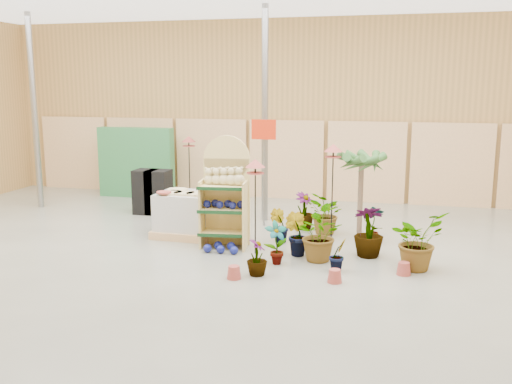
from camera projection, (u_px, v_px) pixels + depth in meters
room at (230, 126)px, 9.47m from camera, size 15.20×12.10×4.70m
display_shelf at (226, 196)px, 10.26m from camera, size 0.90×0.63×2.00m
teddy_bears at (225, 178)px, 10.09m from camera, size 0.75×0.21×0.33m
gazing_balls_shelf at (224, 204)px, 10.17m from camera, size 0.74×0.25×0.14m
gazing_balls_floor at (222, 248)px, 9.99m from camera, size 0.63×0.39×0.15m
pallet_stack at (187, 214)px, 11.01m from camera, size 1.22×1.03×0.88m
charcoal_planters at (153, 192)px, 12.87m from camera, size 0.80×0.50×1.00m
trellis_stock at (136, 163)px, 14.70m from camera, size 2.00×0.30×1.80m
offer_sign at (264, 151)px, 11.54m from camera, size 0.50×0.08×2.20m
bird_table_front at (255, 166)px, 9.62m from camera, size 0.34×0.34×1.66m
bird_table_right at (333, 151)px, 10.45m from camera, size 0.34×0.34×1.82m
bird_table_back at (189, 141)px, 13.67m from camera, size 0.34×0.34×1.67m
palm at (362, 160)px, 10.59m from camera, size 0.70×0.70×1.77m
potted_plant_0 at (276, 243)px, 9.27m from camera, size 0.46×0.42×0.72m
potted_plant_1 at (296, 234)px, 9.76m from camera, size 0.51×0.47×0.74m
potted_plant_2 at (316, 234)px, 9.46m from camera, size 1.01×1.05×0.90m
potted_plant_3 at (369, 231)px, 9.67m from camera, size 0.60×0.60×0.89m
potted_plant_4 at (373, 224)px, 10.50m from camera, size 0.40×0.28×0.72m
potted_plant_5 at (279, 226)px, 10.57m from camera, size 0.36×0.30×0.63m
potted_plant_6 at (327, 214)px, 11.10m from camera, size 0.97×0.99×0.83m
potted_plant_7 at (257, 257)px, 8.74m from camera, size 0.39×0.39×0.57m
potted_plant_9 at (338, 255)px, 8.95m from camera, size 0.37×0.37×0.53m
potted_plant_10 at (417, 240)px, 9.01m from camera, size 1.12×1.13×0.95m
potted_plant_11 at (304, 211)px, 11.53m from camera, size 0.57×0.57×0.75m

